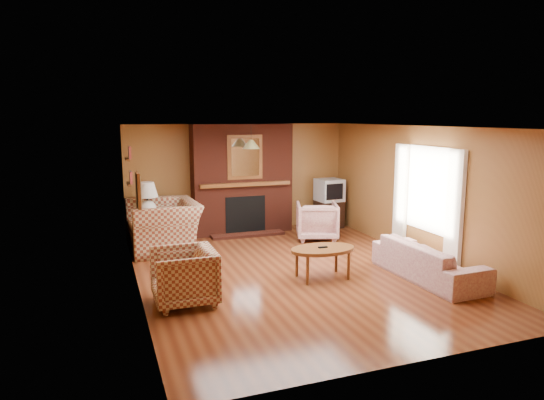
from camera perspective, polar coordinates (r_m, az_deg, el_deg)
name	(u,v)px	position (r m, az deg, el deg)	size (l,w,h in m)	color
floor	(293,272)	(8.21, 2.50, -8.40)	(6.50, 6.50, 0.00)	#4E2210
ceiling	(294,127)	(7.80, 2.63, 8.59)	(6.50, 6.50, 0.00)	silver
wall_back	(239,178)	(10.96, -3.93, 2.65)	(6.50, 6.50, 0.00)	#97642E
wall_front	(416,253)	(5.14, 16.58, -6.04)	(6.50, 6.50, 0.00)	#97642E
wall_left	(135,211)	(7.35, -15.78, -1.27)	(6.50, 6.50, 0.00)	#97642E
wall_right	(422,193)	(9.15, 17.19, 0.80)	(6.50, 6.50, 0.00)	#97642E
fireplace	(242,180)	(10.71, -3.54, 2.38)	(2.20, 0.82, 2.40)	#4A1A10
window_right	(426,199)	(8.98, 17.69, 0.13)	(0.10, 1.85, 2.00)	silver
bookshelf	(129,167)	(9.16, -16.44, 3.79)	(0.09, 0.55, 0.71)	brown
botanical_print	(138,190)	(7.00, -15.45, 1.12)	(0.05, 0.40, 0.50)	brown
pendant_light	(251,144)	(9.98, -2.47, 6.57)	(0.36, 0.36, 0.48)	black
plaid_loveseat	(163,226)	(9.63, -12.66, -2.95)	(1.47, 1.28, 0.95)	maroon
plaid_armchair	(184,276)	(6.85, -10.32, -8.84)	(0.84, 0.86, 0.78)	maroon
floral_sofa	(428,261)	(8.18, 17.90, -6.79)	(2.02, 0.79, 0.59)	beige
floral_armchair	(317,221)	(10.27, 5.31, -2.45)	(0.83, 0.86, 0.78)	beige
coffee_table	(323,251)	(7.80, 5.99, -5.99)	(1.06, 0.66, 0.52)	brown
side_table	(149,232)	(9.96, -14.29, -3.64)	(0.45, 0.45, 0.60)	brown
table_lamp	(147,198)	(9.82, -14.46, 0.27)	(0.42, 0.42, 0.70)	white
tv_stand	(329,214)	(11.42, 6.70, -1.63)	(0.57, 0.52, 0.62)	black
crt_tv	(329,190)	(11.32, 6.77, 1.17)	(0.60, 0.59, 0.51)	#B2B5BA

